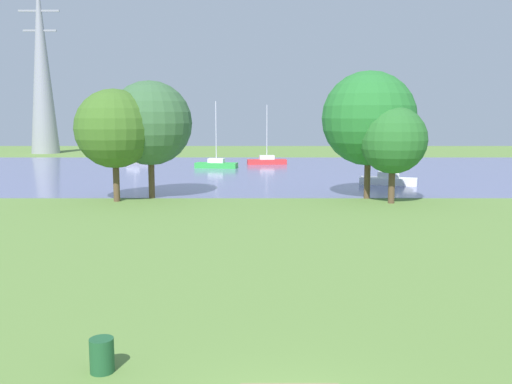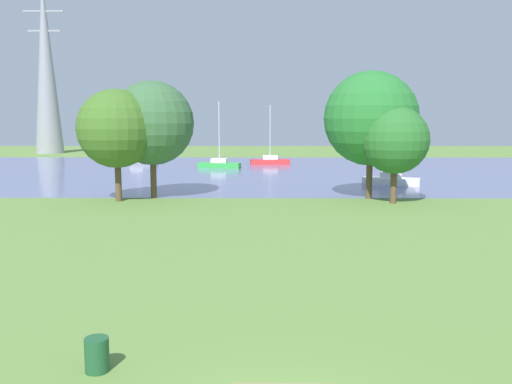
# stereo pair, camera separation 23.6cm
# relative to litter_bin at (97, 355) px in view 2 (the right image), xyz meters

# --- Properties ---
(ground_plane) EXTENTS (160.00, 160.00, 0.00)m
(ground_plane) POSITION_rel_litter_bin_xyz_m (4.16, 19.37, -0.40)
(ground_plane) COLOR olive
(litter_bin) EXTENTS (0.56, 0.56, 0.80)m
(litter_bin) POSITION_rel_litter_bin_xyz_m (0.00, 0.00, 0.00)
(litter_bin) COLOR #1E512D
(litter_bin) RESTS_ON ground
(water_surface) EXTENTS (140.00, 40.00, 0.02)m
(water_surface) POSITION_rel_litter_bin_xyz_m (4.16, 47.37, -0.39)
(water_surface) COLOR slate
(water_surface) RESTS_ON ground
(sailboat_green) EXTENTS (4.99, 2.32, 7.55)m
(sailboat_green) POSITION_rel_litter_bin_xyz_m (-1.00, 51.00, 0.07)
(sailboat_green) COLOR green
(sailboat_green) RESTS_ON water_surface
(sailboat_red) EXTENTS (4.93, 1.98, 7.25)m
(sailboat_red) POSITION_rel_litter_bin_xyz_m (4.88, 55.95, 0.07)
(sailboat_red) COLOR red
(sailboat_red) RESTS_ON water_surface
(sailboat_white) EXTENTS (5.03, 2.90, 7.50)m
(sailboat_white) POSITION_rel_litter_bin_xyz_m (15.01, 35.34, 0.07)
(sailboat_white) COLOR white
(sailboat_white) RESTS_ON water_surface
(sailboat_gray) EXTENTS (5.03, 2.70, 8.07)m
(sailboat_gray) POSITION_rel_litter_bin_xyz_m (-11.74, 57.38, 0.08)
(sailboat_gray) COLOR gray
(sailboat_gray) RESTS_ON water_surface
(tree_east_near) EXTENTS (5.42, 5.42, 7.75)m
(tree_east_near) POSITION_rel_litter_bin_xyz_m (-6.14, 25.95, 4.63)
(tree_east_near) COLOR brown
(tree_east_near) RESTS_ON ground
(tree_mid_shore) EXTENTS (6.00, 6.00, 8.39)m
(tree_mid_shore) POSITION_rel_litter_bin_xyz_m (-3.99, 27.50, 4.98)
(tree_mid_shore) COLOR brown
(tree_mid_shore) RESTS_ON ground
(tree_east_far) EXTENTS (6.68, 6.68, 9.07)m
(tree_east_far) POSITION_rel_litter_bin_xyz_m (11.54, 27.34, 5.32)
(tree_east_far) COLOR brown
(tree_east_far) RESTS_ON ground
(tree_west_far) EXTENTS (4.55, 4.55, 6.57)m
(tree_west_far) POSITION_rel_litter_bin_xyz_m (12.76, 25.12, 3.88)
(tree_west_far) COLOR brown
(tree_west_far) RESTS_ON ground
(electricity_pylon) EXTENTS (6.40, 4.40, 27.79)m
(electricity_pylon) POSITION_rel_litter_bin_xyz_m (-30.40, 77.12, 13.51)
(electricity_pylon) COLOR gray
(electricity_pylon) RESTS_ON ground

